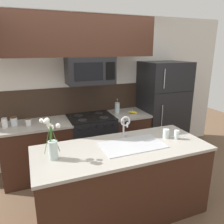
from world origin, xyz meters
TOP-DOWN VIEW (x-y plane):
  - ground_plane at (0.00, 0.00)m, footprint 10.00×10.00m
  - rear_partition at (0.30, 1.28)m, footprint 5.20×0.10m
  - splash_band at (0.00, 1.22)m, footprint 3.46×0.01m
  - back_counter_left at (-0.90, 0.90)m, footprint 1.06×0.65m
  - back_counter_right at (0.70, 0.90)m, footprint 0.66×0.65m
  - stove_range at (0.00, 0.90)m, footprint 0.76×0.64m
  - microwave at (0.00, 0.88)m, footprint 0.74×0.40m
  - upper_cabinet_band at (-0.20, 0.85)m, footprint 2.43×0.34m
  - refrigerator at (1.43, 0.92)m, footprint 0.83×0.74m
  - storage_jar_tall at (-1.31, 0.89)m, footprint 0.08×0.08m
  - storage_jar_medium at (-1.19, 0.93)m, footprint 0.10×0.10m
  - storage_jar_short at (-0.99, 0.87)m, footprint 0.08×0.08m
  - banana_bunch at (0.77, 0.84)m, footprint 0.19×0.12m
  - french_press at (0.51, 0.96)m, footprint 0.09×0.09m
  - island_counter at (0.02, -0.35)m, footprint 2.07×0.86m
  - kitchen_sink at (0.15, -0.35)m, footprint 0.76×0.44m
  - sink_faucet at (0.15, -0.13)m, footprint 0.14×0.14m
  - drinking_glass at (0.66, -0.30)m, footprint 0.08×0.08m
  - spare_glass at (0.76, -0.39)m, footprint 0.06×0.06m
  - flower_vase at (-0.78, -0.34)m, footprint 0.20×0.13m

SIDE VIEW (x-z plane):
  - ground_plane at x=0.00m, z-range 0.00..0.00m
  - island_counter at x=0.02m, z-range 0.00..0.91m
  - back_counter_left at x=-0.90m, z-range 0.00..0.91m
  - back_counter_right at x=0.70m, z-range 0.00..0.91m
  - stove_range at x=0.00m, z-range 0.00..0.93m
  - kitchen_sink at x=0.15m, z-range 0.76..0.92m
  - refrigerator at x=1.43m, z-range 0.00..1.80m
  - banana_bunch at x=0.77m, z-range 0.89..0.97m
  - storage_jar_short at x=-0.99m, z-range 0.91..1.02m
  - drinking_glass at x=0.66m, z-range 0.91..1.03m
  - spare_glass at x=0.76m, z-range 0.91..1.03m
  - storage_jar_medium at x=-1.19m, z-range 0.91..1.05m
  - storage_jar_tall at x=-1.31m, z-range 0.91..1.05m
  - french_press at x=0.51m, z-range 0.88..1.14m
  - flower_vase at x=-0.78m, z-range 0.84..1.30m
  - sink_faucet at x=0.15m, z-range 0.95..1.26m
  - splash_band at x=0.00m, z-range 0.91..1.39m
  - rear_partition at x=0.30m, z-range 0.00..2.60m
  - microwave at x=0.00m, z-range 1.48..1.91m
  - upper_cabinet_band at x=-0.20m, z-range 1.91..2.51m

